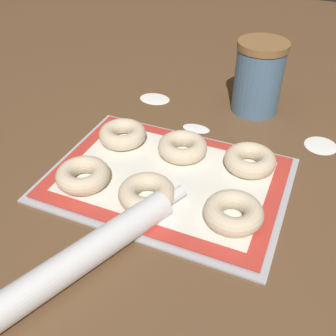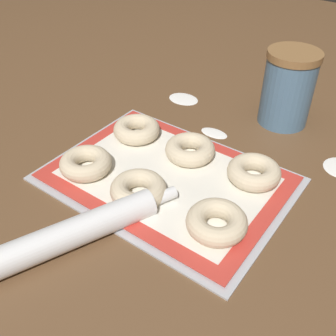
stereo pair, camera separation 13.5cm
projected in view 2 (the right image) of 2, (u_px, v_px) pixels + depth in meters
ground_plane at (162, 178)px, 0.77m from camera, size 2.80×2.80×0.00m
baking_tray at (168, 178)px, 0.77m from camera, size 0.46×0.33×0.01m
baking_mat at (168, 176)px, 0.76m from camera, size 0.43×0.31×0.00m
bagel_front_left at (86, 163)px, 0.76m from camera, size 0.10×0.10×0.03m
bagel_front_center at (138, 190)px, 0.70m from camera, size 0.10×0.10×0.03m
bagel_front_right at (217, 222)px, 0.64m from camera, size 0.10×0.10×0.03m
bagel_back_left at (137, 129)px, 0.86m from camera, size 0.10×0.10×0.03m
bagel_back_center at (190, 149)px, 0.80m from camera, size 0.10×0.10×0.03m
bagel_back_right at (254, 172)px, 0.74m from camera, size 0.10×0.10×0.03m
flour_canister at (288, 88)px, 0.88m from camera, size 0.12×0.12×0.17m
rolling_pin at (56, 240)px, 0.61m from camera, size 0.19×0.41×0.05m
flour_patch_far at (183, 99)px, 1.02m from camera, size 0.08×0.06×0.00m
flour_patch_side at (214, 133)px, 0.90m from camera, size 0.06×0.04×0.00m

